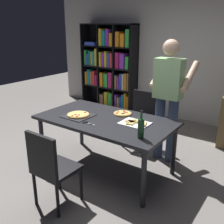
% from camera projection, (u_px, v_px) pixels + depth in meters
% --- Properties ---
extents(ground_plane, '(12.00, 12.00, 0.00)m').
position_uv_depth(ground_plane, '(106.00, 168.00, 3.69)').
color(ground_plane, gray).
extents(back_wall, '(6.40, 0.10, 2.80)m').
position_uv_depth(back_wall, '(182.00, 52.00, 5.25)').
color(back_wall, silver).
rests_on(back_wall, ground_plane).
extents(dining_table, '(1.79, 0.99, 0.75)m').
position_uv_depth(dining_table, '(105.00, 123.00, 3.47)').
color(dining_table, '#232328').
rests_on(dining_table, ground_plane).
extents(chair_near_camera, '(0.42, 0.42, 0.90)m').
position_uv_depth(chair_near_camera, '(50.00, 165.00, 2.77)').
color(chair_near_camera, black).
rests_on(chair_near_camera, ground_plane).
extents(chair_far_side, '(0.42, 0.42, 0.90)m').
position_uv_depth(chair_far_side, '(141.00, 115.00, 4.28)').
color(chair_far_side, black).
rests_on(chair_far_side, ground_plane).
extents(bookshelf, '(1.40, 0.35, 1.95)m').
position_uv_depth(bookshelf, '(110.00, 68.00, 6.11)').
color(bookshelf, black).
rests_on(bookshelf, ground_plane).
extents(person_serving_pizza, '(0.55, 0.54, 1.75)m').
position_uv_depth(person_serving_pizza, '(168.00, 94.00, 3.66)').
color(person_serving_pizza, '#38476B').
rests_on(person_serving_pizza, ground_plane).
extents(pepperoni_pizza_on_tray, '(0.36, 0.36, 0.04)m').
position_uv_depth(pepperoni_pizza_on_tray, '(78.00, 115.00, 3.54)').
color(pepperoni_pizza_on_tray, '#2D2D33').
rests_on(pepperoni_pizza_on_tray, dining_table).
extents(pizza_slices_on_towel, '(0.36, 0.28, 0.03)m').
position_uv_depth(pizza_slices_on_towel, '(135.00, 123.00, 3.27)').
color(pizza_slices_on_towel, white).
rests_on(pizza_slices_on_towel, dining_table).
extents(wine_bottle, '(0.07, 0.07, 0.32)m').
position_uv_depth(wine_bottle, '(141.00, 128.00, 2.83)').
color(wine_bottle, '#194723').
rests_on(wine_bottle, dining_table).
extents(kitchen_scissors, '(0.20, 0.09, 0.01)m').
position_uv_depth(kitchen_scissors, '(87.00, 123.00, 3.28)').
color(kitchen_scissors, silver).
rests_on(kitchen_scissors, dining_table).
extents(second_pizza_plain, '(0.25, 0.25, 0.03)m').
position_uv_depth(second_pizza_plain, '(123.00, 113.00, 3.61)').
color(second_pizza_plain, tan).
rests_on(second_pizza_plain, dining_table).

